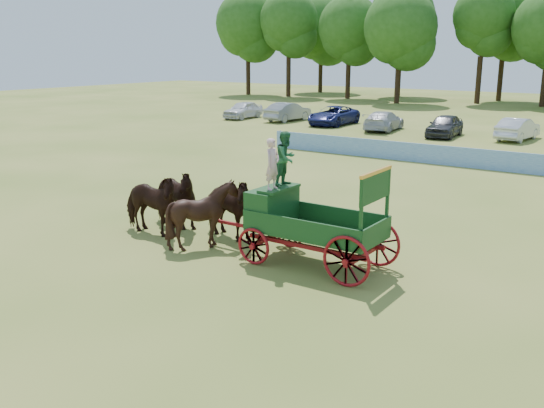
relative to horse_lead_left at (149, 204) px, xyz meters
The scene contains 8 objects.
ground 6.97m from the horse_lead_left, ahead, with size 160.00×160.00×0.00m, color #999045.
horse_lead_left is the anchor object (origin of this frame).
horse_lead_right 1.10m from the horse_lead_left, 90.00° to the left, with size 1.15×2.52×2.13m, color black.
horse_wheel_left 2.40m from the horse_lead_left, ahead, with size 1.72×1.94×2.13m, color black.
horse_wheel_right 2.64m from the horse_lead_left, 24.62° to the left, with size 1.15×2.52×2.13m, color black.
farm_dray 5.42m from the horse_lead_left, ahead, with size 6.00×2.00×3.75m.
sponsor_banner 19.03m from the horse_lead_left, 71.96° to the left, with size 26.00×0.08×1.05m, color #2064AE.
parked_cars 30.05m from the horse_lead_left, 89.65° to the left, with size 41.09×7.57×1.64m.
Camera 1 is at (7.58, -13.84, 6.04)m, focal length 40.00 mm.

